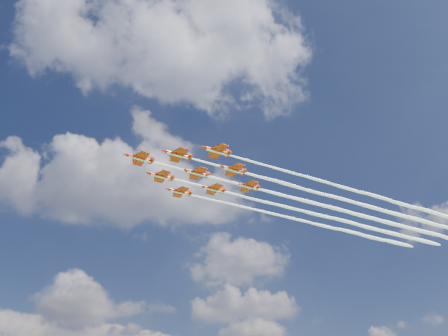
# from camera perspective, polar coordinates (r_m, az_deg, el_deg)

# --- Properties ---
(jet_lead) EXTENTS (116.60, 48.97, 2.55)m
(jet_lead) POSITION_cam_1_polar(r_m,az_deg,el_deg) (162.22, 9.22, -3.93)
(jet_lead) COLOR #B22309
(jet_row2_port) EXTENTS (116.60, 48.97, 2.55)m
(jet_row2_port) POSITION_cam_1_polar(r_m,az_deg,el_deg) (162.82, 13.55, -3.54)
(jet_row2_port) COLOR #B22309
(jet_row2_starb) EXTENTS (116.60, 48.97, 2.55)m
(jet_row2_starb) POSITION_cam_1_polar(r_m,az_deg,el_deg) (172.90, 10.46, -5.61)
(jet_row2_starb) COLOR #B22309
(jet_row3_port) EXTENTS (116.60, 48.97, 2.55)m
(jet_row3_port) POSITION_cam_1_polar(r_m,az_deg,el_deg) (164.34, 17.81, -3.13)
(jet_row3_port) COLOR #B22309
(jet_row3_centre) EXTENTS (116.60, 48.97, 2.55)m
(jet_row3_centre) POSITION_cam_1_polar(r_m,az_deg,el_deg) (173.71, 14.51, -5.23)
(jet_row3_centre) COLOR #B22309
(jet_row3_starb) EXTENTS (116.60, 48.97, 2.55)m
(jet_row3_starb) POSITION_cam_1_polar(r_m,az_deg,el_deg) (183.79, 11.55, -7.09)
(jet_row3_starb) COLOR #B22309
(jet_row4_port) EXTENTS (116.60, 48.97, 2.55)m
(jet_row4_port) POSITION_cam_1_polar(r_m,az_deg,el_deg) (175.37, 18.51, -4.83)
(jet_row4_port) COLOR #B22309
(jet_row4_starb) EXTENTS (116.60, 48.97, 2.55)m
(jet_row4_starb) POSITION_cam_1_polar(r_m,az_deg,el_deg) (184.77, 15.37, -6.72)
(jet_row4_starb) COLOR #B22309
(jet_tail) EXTENTS (116.60, 48.97, 2.55)m
(jet_tail) POSITION_cam_1_polar(r_m,az_deg,el_deg) (186.56, 19.13, -6.32)
(jet_tail) COLOR #B22309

